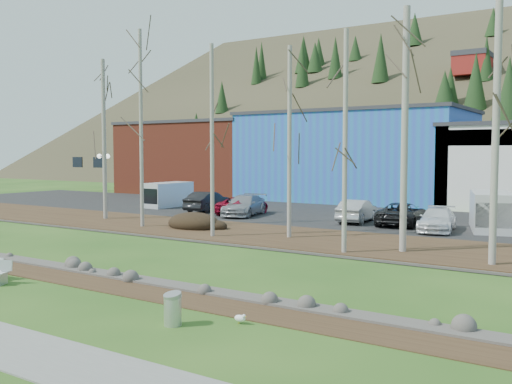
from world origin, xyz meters
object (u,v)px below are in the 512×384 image
Objects in this scene: car_4 at (402,214)px; street_lamp at (104,165)px; car_5 at (437,220)px; car_0 at (208,201)px; car_1 at (243,205)px; seagull at (240,318)px; car_3 at (357,211)px; van_white at (491,211)px; van_grey at (166,195)px; car_2 at (244,205)px; litter_bin at (173,311)px.

street_lamp is at bearing -3.39° from car_4.
car_0 is at bearing 166.44° from car_5.
car_5 is at bearing 173.72° from car_1.
seagull is 21.90m from car_3.
street_lamp is 30.07m from van_white.
street_lamp is at bearing 169.82° from car_5.
car_4 is (24.95, 0.72, -2.65)m from street_lamp.
car_5 is 3.13m from van_white.
van_grey is (5.20, 1.80, -2.37)m from street_lamp.
car_2 is (0.48, -0.53, 0.08)m from car_1.
street_lamp is at bearing 140.54° from litter_bin.
car_1 is at bearing -3.16° from car_4.
car_3 is at bearing -4.81° from van_grey.
street_lamp reaches higher than litter_bin.
street_lamp reaches higher than seagull.
seagull is 24.53m from car_2.
van_grey is at bearing 163.17° from van_white.
van_white reaches higher than seagull.
van_grey is at bearing 154.30° from car_2.
car_0 is 3.97m from car_2.
car_4 reaches higher than car_5.
street_lamp is at bearing -4.51° from car_3.
car_4 is at bearing -179.59° from car_1.
street_lamp reaches higher than van_grey.
van_white reaches higher than car_0.
car_0 reaches higher than litter_bin.
car_3 is at bearing -2.21° from car_4.
van_white is at bearing -179.01° from car_1.
car_3 is (22.14, 0.58, -2.62)m from street_lamp.
street_lamp reaches higher than car_5.
car_5 is at bearing -7.39° from van_grey.
seagull is 0.09× the size of car_1.
car_1 is at bearing 167.36° from van_white.
car_1 is at bearing 131.77° from seagull.
car_2 is at bearing 9.57° from street_lamp.
litter_bin is 20.86m from car_5.
car_0 reaches higher than car_3.
car_1 reaches higher than seagull.
car_1 is (-12.67, 21.99, 0.38)m from litter_bin.
car_2 is 9.14m from van_grey.
car_5 is at bearing 98.51° from seagull.
seagull is 0.09× the size of car_5.
car_4 reaches higher than seagull.
car_4 is 1.10× the size of van_grey.
car_0 is (10.25, 0.71, -2.60)m from street_lamp.
car_3 is at bearing -179.91° from car_1.
seagull is 31.76m from van_grey.
car_5 is at bearing 86.75° from litter_bin.
car_3 is (-5.57, 21.16, 0.69)m from seagull.
van_grey is at bearing -10.11° from car_3.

